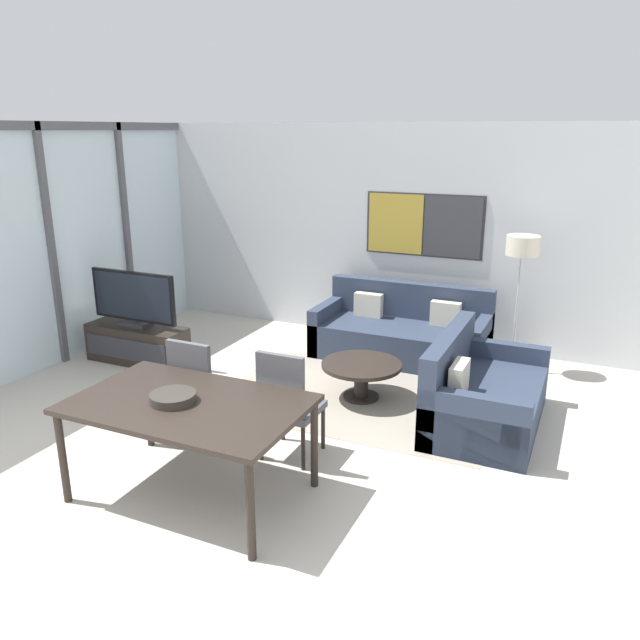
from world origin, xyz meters
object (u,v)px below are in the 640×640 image
(floor_lamp, at_px, (522,256))
(sofa_main, at_px, (402,334))
(fruit_bowl, at_px, (173,397))
(sofa_side, at_px, (478,396))
(tv_console, at_px, (138,344))
(dining_chair_centre, at_px, (287,401))
(coffee_table, at_px, (361,372))
(dining_table, at_px, (188,410))
(television, at_px, (134,299))
(dining_chair_left, at_px, (198,387))

(floor_lamp, bearing_deg, sofa_main, -177.46)
(fruit_bowl, bearing_deg, sofa_side, 49.60)
(tv_console, relative_size, dining_chair_centre, 1.27)
(coffee_table, height_order, floor_lamp, floor_lamp)
(dining_table, bearing_deg, floor_lamp, 63.22)
(tv_console, bearing_deg, dining_chair_centre, -25.87)
(television, height_order, dining_chair_left, television)
(coffee_table, bearing_deg, sofa_side, -3.71)
(sofa_main, bearing_deg, coffee_table, -90.00)
(coffee_table, bearing_deg, sofa_main, 90.00)
(fruit_bowl, xyz_separation_m, floor_lamp, (1.96, 3.74, 0.55))
(sofa_main, bearing_deg, sofa_side, -50.87)
(dining_chair_centre, xyz_separation_m, floor_lamp, (1.44, 2.92, 0.83))
(sofa_main, relative_size, sofa_side, 1.30)
(television, height_order, dining_table, television)
(television, bearing_deg, fruit_bowl, -44.24)
(tv_console, distance_m, television, 0.56)
(dining_chair_centre, height_order, fruit_bowl, dining_chair_centre)
(dining_table, bearing_deg, tv_console, 137.62)
(dining_chair_centre, height_order, floor_lamp, floor_lamp)
(dining_table, bearing_deg, coffee_table, 76.24)
(sofa_side, bearing_deg, dining_table, 140.51)
(coffee_table, bearing_deg, dining_chair_left, -122.72)
(coffee_table, height_order, dining_table, dining_table)
(coffee_table, relative_size, floor_lamp, 0.53)
(dining_chair_centre, bearing_deg, floor_lamp, 63.69)
(dining_chair_centre, distance_m, floor_lamp, 3.36)
(sofa_main, relative_size, dining_table, 1.20)
(coffee_table, bearing_deg, floor_lamp, 48.18)
(television, distance_m, dining_chair_left, 2.35)
(sofa_main, distance_m, dining_chair_centre, 2.88)
(fruit_bowl, bearing_deg, floor_lamp, 62.32)
(sofa_side, xyz_separation_m, coffee_table, (-1.22, 0.08, 0.02))
(tv_console, distance_m, sofa_side, 4.07)
(tv_console, xyz_separation_m, dining_chair_left, (1.88, -1.39, 0.31))
(sofa_main, xyz_separation_m, sofa_side, (1.22, -1.50, -0.00))
(tv_console, distance_m, fruit_bowl, 3.13)
(sofa_main, height_order, dining_chair_left, dining_chair_left)
(coffee_table, xyz_separation_m, dining_table, (-0.54, -2.22, 0.41))
(television, xyz_separation_m, dining_chair_centre, (2.72, -1.32, -0.25))
(tv_console, xyz_separation_m, television, (-0.00, 0.00, 0.56))
(television, distance_m, floor_lamp, 4.50)
(tv_console, bearing_deg, sofa_main, 28.42)
(dining_chair_left, bearing_deg, tv_console, 143.59)
(dining_table, bearing_deg, dining_chair_centre, 61.46)
(sofa_main, relative_size, fruit_bowl, 6.12)
(dining_chair_left, distance_m, floor_lamp, 3.85)
(tv_console, distance_m, coffee_table, 2.85)
(television, height_order, coffee_table, television)
(sofa_side, bearing_deg, dining_chair_centre, 135.45)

